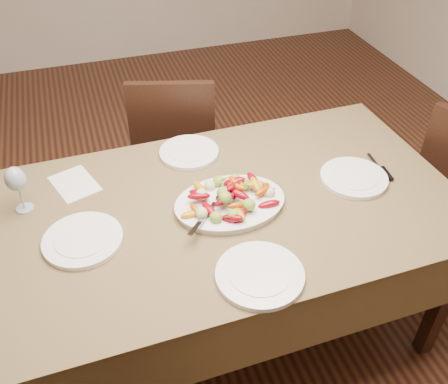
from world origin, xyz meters
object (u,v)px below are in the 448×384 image
Objects in this scene: serving_platter at (230,204)px; plate_near at (260,275)px; plate_left at (83,240)px; plate_far at (189,152)px; chair_far at (177,145)px; wine_glass at (18,188)px; dining_table at (224,271)px; plate_right at (354,178)px.

serving_platter is 1.41× the size of plate_near.
plate_left and plate_far have the same top height.
serving_platter is 1.47× the size of plate_left.
plate_left is at bearing 75.36° from chair_far.
plate_near is at bearing -39.13° from wine_glass.
plate_near is at bearing -92.91° from serving_platter.
chair_far is at bearing 89.42° from dining_table.
plate_left is at bearing -140.45° from plate_far.
plate_left is 0.33m from wine_glass.
plate_right is (1.09, 0.03, 0.00)m from plate_left.
wine_glass is at bearing 162.98° from serving_platter.
serving_platter is (0.02, -0.02, 0.39)m from dining_table.
serving_platter is 0.55m from plate_left.
plate_far is at bearing 39.55° from plate_left.
plate_near is 0.94m from wine_glass.
dining_table is 0.39m from serving_platter.
plate_right reaches higher than dining_table.
serving_platter reaches higher than plate_left.
plate_far is 1.26× the size of wine_glass.
plate_far is 0.71m from wine_glass.
plate_left is at bearing -178.69° from plate_right.
plate_near reaches higher than dining_table.
wine_glass is (-0.74, -0.66, 0.39)m from chair_far.
plate_left is (-0.54, -0.04, 0.39)m from dining_table.
plate_near is at bearing -146.35° from plate_right.
plate_left is at bearing -175.77° from dining_table.
dining_table is 7.11× the size of plate_far.
chair_far is (0.01, 0.87, 0.10)m from dining_table.
wine_glass is at bearing 127.83° from plate_left.
dining_table is at bearing 178.48° from plate_right.
plate_left is (-0.55, -0.02, -0.00)m from serving_platter.
serving_platter is at bearing -81.51° from plate_far.
plate_right is at bearing 137.96° from chair_far.
plate_right is at bearing 33.65° from plate_near.
plate_near is at bearing -32.71° from plate_left.
plate_far is at bearing 147.09° from plate_right.
plate_near is at bearing -90.18° from dining_table.
serving_platter is 1.52× the size of plate_right.
plate_right is at bearing -32.91° from plate_far.
plate_far is at bearing 93.01° from plate_near.
serving_platter reaches higher than dining_table.
wine_glass reaches higher than plate_far.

